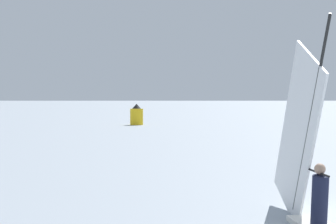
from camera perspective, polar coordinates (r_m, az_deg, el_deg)
windsurfer at (r=11.14m, az=15.18°, el=-6.46°), size 0.98×4.60×4.46m
distant_headland at (r=1243.29m, az=-10.20°, el=2.06°), size 1169.96×410.86×35.31m
channel_buoy at (r=52.77m, az=-3.44°, el=-0.37°), size 1.31×1.31×2.14m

